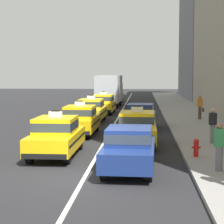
{
  "coord_description": "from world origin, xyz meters",
  "views": [
    {
      "loc": [
        1.93,
        -13.53,
        3.48
      ],
      "look_at": [
        0.2,
        9.93,
        1.3
      ],
      "focal_mm": 66.9,
      "sensor_mm": 36.0,
      "label": 1
    }
  ],
  "objects_px": {
    "taxi_left_third": "(91,110)",
    "pedestrian_by_storefront": "(200,107)",
    "sedan_right_third": "(140,115)",
    "taxi_left_nearest": "(56,135)",
    "sedan_left_sixth": "(115,95)",
    "sedan_right_nearest": "(129,148)",
    "taxi_right_second": "(137,128)",
    "fire_hydrant": "(196,147)",
    "box_truck_left_fifth": "(110,90)",
    "pedestrian_far_corner": "(219,147)",
    "taxi_left_second": "(80,119)",
    "pedestrian_mid_block": "(213,126)",
    "taxi_left_fourth": "(104,104)"
  },
  "relations": [
    {
      "from": "taxi_left_second",
      "to": "pedestrian_mid_block",
      "type": "bearing_deg",
      "value": -25.39
    },
    {
      "from": "taxi_right_second",
      "to": "fire_hydrant",
      "type": "relative_size",
      "value": 6.26
    },
    {
      "from": "sedan_left_sixth",
      "to": "sedan_right_nearest",
      "type": "xyz_separation_m",
      "value": [
        2.97,
        -36.53,
        0.0
      ]
    },
    {
      "from": "taxi_left_second",
      "to": "taxi_left_fourth",
      "type": "height_order",
      "value": "same"
    },
    {
      "from": "taxi_left_third",
      "to": "pedestrian_by_storefront",
      "type": "xyz_separation_m",
      "value": [
        7.85,
        1.15,
        0.15
      ]
    },
    {
      "from": "sedan_left_sixth",
      "to": "pedestrian_mid_block",
      "type": "height_order",
      "value": "pedestrian_mid_block"
    },
    {
      "from": "box_truck_left_fifth",
      "to": "pedestrian_by_storefront",
      "type": "xyz_separation_m",
      "value": [
        7.62,
        -12.9,
        -0.75
      ]
    },
    {
      "from": "taxi_left_nearest",
      "to": "sedan_right_third",
      "type": "relative_size",
      "value": 1.04
    },
    {
      "from": "taxi_left_nearest",
      "to": "fire_hydrant",
      "type": "height_order",
      "value": "taxi_left_nearest"
    },
    {
      "from": "taxi_left_second",
      "to": "pedestrian_far_corner",
      "type": "distance_m",
      "value": 10.92
    },
    {
      "from": "box_truck_left_fifth",
      "to": "fire_hydrant",
      "type": "relative_size",
      "value": 9.64
    },
    {
      "from": "sedan_left_sixth",
      "to": "taxi_right_second",
      "type": "relative_size",
      "value": 0.96
    },
    {
      "from": "pedestrian_by_storefront",
      "to": "box_truck_left_fifth",
      "type": "bearing_deg",
      "value": 120.58
    },
    {
      "from": "pedestrian_mid_block",
      "to": "pedestrian_by_storefront",
      "type": "distance_m",
      "value": 10.7
    },
    {
      "from": "pedestrian_by_storefront",
      "to": "pedestrian_mid_block",
      "type": "bearing_deg",
      "value": -94.42
    },
    {
      "from": "taxi_left_second",
      "to": "taxi_left_fourth",
      "type": "xyz_separation_m",
      "value": [
        0.16,
        12.55,
        0.0
      ]
    },
    {
      "from": "taxi_left_third",
      "to": "sedan_right_third",
      "type": "relative_size",
      "value": 1.04
    },
    {
      "from": "sedan_right_nearest",
      "to": "fire_hydrant",
      "type": "distance_m",
      "value": 3.3
    },
    {
      "from": "sedan_right_nearest",
      "to": "pedestrian_by_storefront",
      "type": "bearing_deg",
      "value": 73.84
    },
    {
      "from": "pedestrian_mid_block",
      "to": "fire_hydrant",
      "type": "height_order",
      "value": "pedestrian_mid_block"
    },
    {
      "from": "sedan_left_sixth",
      "to": "taxi_right_second",
      "type": "distance_m",
      "value": 31.5
    },
    {
      "from": "taxi_left_second",
      "to": "box_truck_left_fifth",
      "type": "relative_size",
      "value": 0.65
    },
    {
      "from": "taxi_left_nearest",
      "to": "pedestrian_far_corner",
      "type": "bearing_deg",
      "value": -24.71
    },
    {
      "from": "sedan_right_third",
      "to": "pedestrian_by_storefront",
      "type": "bearing_deg",
      "value": 46.67
    },
    {
      "from": "taxi_left_fourth",
      "to": "sedan_right_nearest",
      "type": "relative_size",
      "value": 1.05
    },
    {
      "from": "box_truck_left_fifth",
      "to": "pedestrian_by_storefront",
      "type": "distance_m",
      "value": 15.0
    },
    {
      "from": "taxi_left_third",
      "to": "taxi_left_fourth",
      "type": "bearing_deg",
      "value": 87.32
    },
    {
      "from": "taxi_left_nearest",
      "to": "pedestrian_far_corner",
      "type": "distance_m",
      "value": 6.87
    },
    {
      "from": "sedan_left_sixth",
      "to": "sedan_right_nearest",
      "type": "bearing_deg",
      "value": -85.35
    },
    {
      "from": "taxi_right_second",
      "to": "pedestrian_mid_block",
      "type": "height_order",
      "value": "taxi_right_second"
    },
    {
      "from": "taxi_left_nearest",
      "to": "taxi_left_fourth",
      "type": "relative_size",
      "value": 1.0
    },
    {
      "from": "taxi_left_fourth",
      "to": "pedestrian_mid_block",
      "type": "distance_m",
      "value": 17.19
    },
    {
      "from": "pedestrian_by_storefront",
      "to": "fire_hydrant",
      "type": "height_order",
      "value": "pedestrian_by_storefront"
    },
    {
      "from": "taxi_left_nearest",
      "to": "sedan_right_third",
      "type": "distance_m",
      "value": 9.63
    },
    {
      "from": "taxi_left_nearest",
      "to": "sedan_right_third",
      "type": "height_order",
      "value": "taxi_left_nearest"
    },
    {
      "from": "sedan_left_sixth",
      "to": "pedestrian_mid_block",
      "type": "xyz_separation_m",
      "value": [
        6.79,
        -31.18,
        0.14
      ]
    },
    {
      "from": "taxi_left_nearest",
      "to": "taxi_left_third",
      "type": "distance_m",
      "value": 12.4
    },
    {
      "from": "sedan_left_sixth",
      "to": "taxi_left_nearest",
      "type": "bearing_deg",
      "value": -90.31
    },
    {
      "from": "taxi_left_third",
      "to": "sedan_right_third",
      "type": "xyz_separation_m",
      "value": [
        3.53,
        -3.42,
        -0.03
      ]
    },
    {
      "from": "taxi_left_nearest",
      "to": "taxi_left_second",
      "type": "distance_m",
      "value": 6.16
    },
    {
      "from": "sedan_right_third",
      "to": "pedestrian_mid_block",
      "type": "bearing_deg",
      "value": -60.21
    },
    {
      "from": "pedestrian_far_corner",
      "to": "pedestrian_mid_block",
      "type": "bearing_deg",
      "value": 82.72
    },
    {
      "from": "pedestrian_by_storefront",
      "to": "fire_hydrant",
      "type": "relative_size",
      "value": 2.39
    },
    {
      "from": "box_truck_left_fifth",
      "to": "sedan_right_third",
      "type": "distance_m",
      "value": 17.8
    },
    {
      "from": "pedestrian_far_corner",
      "to": "taxi_left_second",
      "type": "bearing_deg",
      "value": 124.26
    },
    {
      "from": "sedan_right_nearest",
      "to": "pedestrian_far_corner",
      "type": "xyz_separation_m",
      "value": [
        3.08,
        -0.41,
        0.15
      ]
    },
    {
      "from": "box_truck_left_fifth",
      "to": "fire_hydrant",
      "type": "distance_m",
      "value": 27.52
    },
    {
      "from": "taxi_left_fourth",
      "to": "fire_hydrant",
      "type": "relative_size",
      "value": 6.28
    },
    {
      "from": "box_truck_left_fifth",
      "to": "sedan_left_sixth",
      "type": "height_order",
      "value": "box_truck_left_fifth"
    },
    {
      "from": "taxi_left_fourth",
      "to": "taxi_left_third",
      "type": "bearing_deg",
      "value": -92.68
    }
  ]
}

